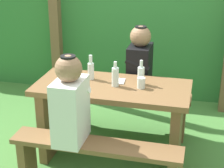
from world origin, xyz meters
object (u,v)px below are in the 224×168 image
(bottle_left, at_px, (115,76))
(bottle_right, at_px, (91,70))
(drinking_glass, at_px, (141,83))
(bottle_center, at_px, (141,75))
(bench_far, at_px, (124,104))
(cell_phone, at_px, (121,81))
(person_white_shirt, at_px, (70,103))
(picnic_table, at_px, (112,110))
(person_black_coat, at_px, (140,64))
(bench_near, at_px, (96,158))

(bottle_left, relative_size, bottle_right, 0.98)
(drinking_glass, xyz_separation_m, bottle_center, (-0.02, 0.09, 0.04))
(bench_far, bearing_deg, drinking_glass, -63.69)
(bench_far, height_order, cell_phone, cell_phone)
(drinking_glass, distance_m, bottle_right, 0.50)
(bottle_left, distance_m, cell_phone, 0.14)
(person_white_shirt, bearing_deg, bottle_left, 65.81)
(picnic_table, height_order, bottle_right, bottle_right)
(bottle_center, bearing_deg, person_black_coat, 101.39)
(drinking_glass, bearing_deg, bottle_left, -177.37)
(bottle_left, height_order, cell_phone, bottle_left)
(person_white_shirt, distance_m, drinking_glass, 0.71)
(bench_near, bearing_deg, picnic_table, 90.00)
(cell_phone, bearing_deg, picnic_table, -124.13)
(picnic_table, relative_size, cell_phone, 10.00)
(drinking_glass, relative_size, cell_phone, 0.70)
(bench_near, bearing_deg, person_white_shirt, 179.06)
(bench_near, relative_size, bottle_center, 6.14)
(cell_phone, bearing_deg, bench_far, 93.39)
(picnic_table, height_order, bottle_center, bottle_center)
(bottle_center, bearing_deg, bench_far, 118.84)
(bench_near, relative_size, bench_far, 1.00)
(picnic_table, relative_size, bench_near, 1.00)
(bottle_right, height_order, cell_phone, bottle_right)
(person_white_shirt, distance_m, bottle_center, 0.77)
(person_black_coat, relative_size, bottle_left, 3.14)
(bench_near, bearing_deg, drinking_glass, 63.77)
(bench_far, distance_m, drinking_glass, 0.76)
(person_white_shirt, height_order, bottle_right, person_white_shirt)
(picnic_table, bearing_deg, bottle_right, 156.02)
(bench_far, xyz_separation_m, person_white_shirt, (-0.20, -1.07, 0.47))
(bottle_right, bearing_deg, bottle_left, -23.14)
(bottle_center, distance_m, cell_phone, 0.21)
(picnic_table, height_order, cell_phone, cell_phone)
(person_white_shirt, height_order, person_black_coat, same)
(person_black_coat, height_order, bottle_center, person_black_coat)
(picnic_table, xyz_separation_m, bottle_right, (-0.23, 0.10, 0.34))
(person_black_coat, xyz_separation_m, cell_phone, (-0.10, -0.43, -0.04))
(drinking_glass, height_order, cell_phone, drinking_glass)
(person_white_shirt, distance_m, person_black_coat, 1.12)
(drinking_glass, xyz_separation_m, cell_phone, (-0.21, 0.10, -0.04))
(bench_near, bearing_deg, bottle_center, 68.50)
(bench_near, distance_m, person_white_shirt, 0.51)
(bench_far, distance_m, bottle_right, 0.71)
(bench_near, height_order, bench_far, same)
(drinking_glass, distance_m, bottle_left, 0.24)
(bottle_right, bearing_deg, bench_far, 62.37)
(bench_near, distance_m, drinking_glass, 0.76)
(bottle_right, bearing_deg, drinking_glass, -11.52)
(bottle_center, relative_size, cell_phone, 1.63)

